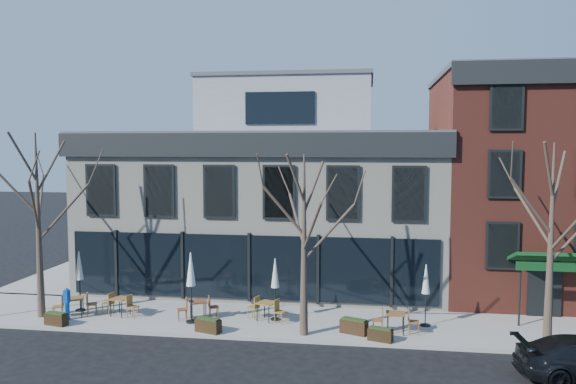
# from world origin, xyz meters

# --- Properties ---
(ground) EXTENTS (120.00, 120.00, 0.00)m
(ground) POSITION_xyz_m (0.00, 0.00, 0.00)
(ground) COLOR black
(ground) RESTS_ON ground
(sidewalk_front) EXTENTS (33.50, 4.70, 0.15)m
(sidewalk_front) POSITION_xyz_m (3.25, -2.15, 0.07)
(sidewalk_front) COLOR gray
(sidewalk_front) RESTS_ON ground
(sidewalk_side) EXTENTS (4.50, 12.00, 0.15)m
(sidewalk_side) POSITION_xyz_m (-11.25, 6.00, 0.07)
(sidewalk_side) COLOR gray
(sidewalk_side) RESTS_ON ground
(corner_building) EXTENTS (18.39, 10.39, 11.10)m
(corner_building) POSITION_xyz_m (0.07, 5.07, 4.72)
(corner_building) COLOR beige
(corner_building) RESTS_ON ground
(red_brick_building) EXTENTS (8.20, 11.78, 11.18)m
(red_brick_building) POSITION_xyz_m (13.00, 4.98, 5.64)
(red_brick_building) COLOR maroon
(red_brick_building) RESTS_ON ground
(tree_corner) EXTENTS (3.93, 3.98, 7.92)m
(tree_corner) POSITION_xyz_m (-8.49, -3.20, 4.25)
(tree_corner) COLOR #382B21
(tree_corner) RESTS_ON sidewalk_front
(tree_mid) EXTENTS (3.50, 3.55, 7.04)m
(tree_mid) POSITION_xyz_m (3.01, -3.90, 3.79)
(tree_mid) COLOR #382B21
(tree_mid) RESTS_ON sidewalk_front
(tree_right) EXTENTS (3.72, 3.77, 7.48)m
(tree_right) POSITION_xyz_m (12.01, -3.90, 4.02)
(tree_right) COLOR #382B21
(tree_right) RESTS_ON sidewalk_front
(call_box) EXTENTS (0.28, 0.28, 1.39)m
(call_box) POSITION_xyz_m (-7.15, -3.47, 0.88)
(call_box) COLOR #0C44A4
(call_box) RESTS_ON sidewalk_front
(cafe_set_0) EXTENTS (1.88, 1.15, 0.98)m
(cafe_set_0) POSITION_xyz_m (-7.08, -2.95, 0.65)
(cafe_set_0) COLOR brown
(cafe_set_0) RESTS_ON sidewalk_front
(cafe_set_1) EXTENTS (1.84, 0.87, 0.94)m
(cafe_set_1) POSITION_xyz_m (-5.18, -2.58, 0.63)
(cafe_set_1) COLOR brown
(cafe_set_1) RESTS_ON sidewalk_front
(cafe_set_2) EXTENTS (1.81, 1.15, 0.94)m
(cafe_set_2) POSITION_xyz_m (-1.69, -2.56, 0.63)
(cafe_set_2) COLOR brown
(cafe_set_2) RESTS_ON sidewalk_front
(cafe_set_3) EXTENTS (1.85, 1.11, 0.96)m
(cafe_set_3) POSITION_xyz_m (1.24, -2.35, 0.64)
(cafe_set_3) COLOR brown
(cafe_set_3) RESTS_ON sidewalk_front
(cafe_set_4) EXTENTS (1.87, 0.76, 0.98)m
(cafe_set_4) POSITION_xyz_m (6.55, -3.18, 0.65)
(cafe_set_4) COLOR brown
(cafe_set_4) RESTS_ON sidewalk_front
(umbrella_0) EXTENTS (0.43, 0.43, 2.69)m
(umbrella_0) POSITION_xyz_m (-7.27, -2.16, 2.05)
(umbrella_0) COLOR black
(umbrella_0) RESTS_ON sidewalk_front
(umbrella_1) EXTENTS (0.47, 0.47, 2.96)m
(umbrella_1) POSITION_xyz_m (-1.82, -3.07, 2.24)
(umbrella_1) COLOR black
(umbrella_1) RESTS_ON sidewalk_front
(umbrella_2) EXTENTS (0.42, 0.42, 2.65)m
(umbrella_2) POSITION_xyz_m (1.58, -2.21, 2.02)
(umbrella_2) COLOR black
(umbrella_2) RESTS_ON sidewalk_front
(umbrella_4) EXTENTS (0.41, 0.41, 2.56)m
(umbrella_4) POSITION_xyz_m (7.80, -2.12, 1.96)
(umbrella_4) COLOR black
(umbrella_4) RESTS_ON sidewalk_front
(planter_0) EXTENTS (1.01, 0.58, 0.53)m
(planter_0) POSITION_xyz_m (-7.22, -4.20, 0.41)
(planter_0) COLOR black
(planter_0) RESTS_ON sidewalk_front
(planter_1) EXTENTS (1.10, 0.70, 0.57)m
(planter_1) POSITION_xyz_m (-0.78, -4.16, 0.43)
(planter_1) COLOR black
(planter_1) RESTS_ON sidewalk_front
(planter_2) EXTENTS (1.15, 0.80, 0.60)m
(planter_2) POSITION_xyz_m (4.94, -3.50, 0.45)
(planter_2) COLOR black
(planter_2) RESTS_ON sidewalk_front
(planter_3) EXTENTS (0.99, 0.63, 0.52)m
(planter_3) POSITION_xyz_m (5.95, -4.20, 0.41)
(planter_3) COLOR black
(planter_3) RESTS_ON sidewalk_front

